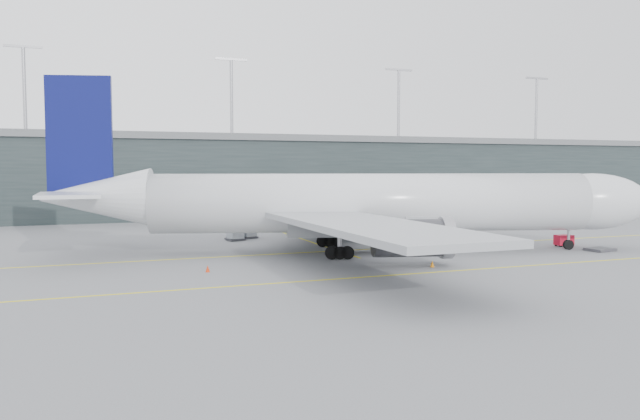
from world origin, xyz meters
name	(u,v)px	position (x,y,z in m)	size (l,w,h in m)	color
ground	(284,249)	(0.00, 0.00, 0.00)	(320.00, 320.00, 0.00)	slate
taxiline_a	(295,253)	(0.00, -4.00, 0.01)	(160.00, 0.25, 0.02)	yellow
taxiline_b	(356,278)	(0.00, -20.00, 0.01)	(160.00, 0.25, 0.02)	yellow
taxiline_lead_main	(275,230)	(5.00, 20.00, 0.01)	(0.25, 60.00, 0.02)	yellow
terminal	(196,175)	(0.00, 58.00, 7.62)	(240.00, 36.00, 29.00)	#1F292A
main_aircraft	(367,204)	(7.56, -6.10, 5.24)	(65.60, 60.34, 18.68)	silver
jet_bridge	(392,194)	(26.07, 23.59, 4.88)	(16.45, 43.38, 6.52)	#2D2C32
gse_cart	(564,240)	(31.21, -9.83, 0.75)	(2.09, 1.46, 1.35)	red
baggage_dolly	(600,249)	(32.19, -14.33, 0.17)	(2.82, 2.26, 0.28)	#38383D
uld_a	(236,233)	(-3.43, 9.30, 0.98)	(2.40, 2.11, 1.87)	#38383D
uld_b	(233,233)	(-3.42, 10.67, 0.90)	(2.12, 1.82, 1.71)	#38383D
uld_c	(248,231)	(-1.32, 11.11, 0.98)	(2.50, 2.27, 1.86)	#38383D
cone_nose	(560,239)	(33.68, -6.47, 0.40)	(0.50, 0.50, 0.79)	#D5440B
cone_wing_stbd	(432,264)	(8.92, -17.48, 0.31)	(0.39, 0.39, 0.63)	orange
cone_wing_port	(332,233)	(10.29, 10.92, 0.31)	(0.39, 0.39, 0.62)	orange
cone_tail	(208,269)	(-11.11, -12.77, 0.31)	(0.39, 0.39, 0.62)	red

